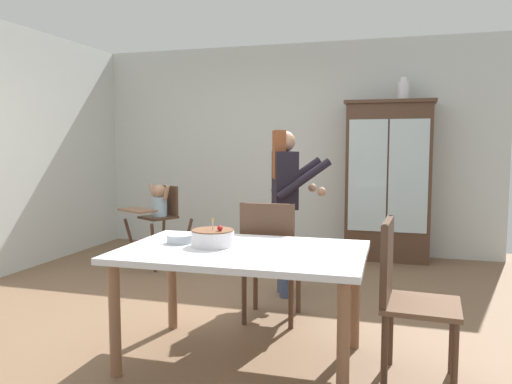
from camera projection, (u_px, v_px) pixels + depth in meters
name	position (u px, v px, depth m)	size (l,w,h in m)	color
ground_plane	(220.00, 311.00, 4.20)	(6.24, 6.24, 0.00)	brown
wall_back	(289.00, 148.00, 6.58)	(5.32, 0.06, 2.70)	silver
china_cabinet	(388.00, 181.00, 6.00)	(1.04, 0.48, 1.92)	#4C3323
ceramic_vase	(403.00, 90.00, 5.86)	(0.13, 0.13, 0.27)	white
high_chair_with_toddler	(159.00, 210.00, 5.67)	(0.78, 0.84, 0.95)	#4C3323
adult_person	(286.00, 192.00, 4.57)	(0.63, 0.62, 1.53)	#3D4C6B
dining_table	(242.00, 262.00, 3.18)	(1.56, 1.02, 0.74)	silver
birthday_cake	(213.00, 238.00, 3.26)	(0.28, 0.28, 0.19)	white
serving_bowl	(180.00, 239.00, 3.37)	(0.18, 0.18, 0.06)	#B2BCC6
dining_chair_far_side	(270.00, 253.00, 3.88)	(0.46, 0.46, 0.96)	#4C3323
dining_chair_right_end	(403.00, 289.00, 2.94)	(0.47, 0.47, 0.96)	#4C3323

